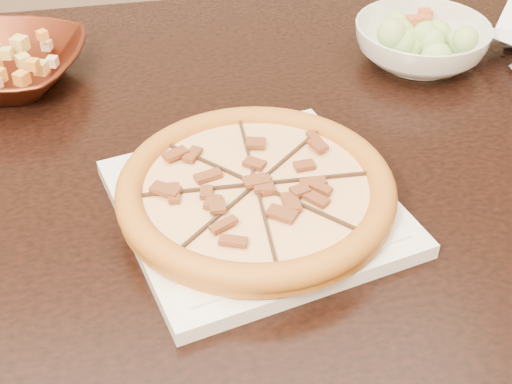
# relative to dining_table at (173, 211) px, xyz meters

# --- Properties ---
(dining_table) EXTENTS (1.45, 0.98, 0.75)m
(dining_table) POSITION_rel_dining_table_xyz_m (0.00, 0.00, 0.00)
(dining_table) COLOR black
(dining_table) RESTS_ON floor
(plate) EXTENTS (0.35, 0.35, 0.02)m
(plate) POSITION_rel_dining_table_xyz_m (0.09, -0.14, 0.11)
(plate) COLOR white
(plate) RESTS_ON dining_table
(pizza) EXTENTS (0.30, 0.30, 0.03)m
(pizza) POSITION_rel_dining_table_xyz_m (0.09, -0.14, 0.14)
(pizza) COLOR orange
(pizza) RESTS_ON plate
(bronze_bowl) EXTENTS (0.27, 0.27, 0.05)m
(bronze_bowl) POSITION_rel_dining_table_xyz_m (-0.22, 0.19, 0.13)
(bronze_bowl) COLOR #5F2716
(bronze_bowl) RESTS_ON dining_table
(salad_bowl) EXTENTS (0.21, 0.21, 0.06)m
(salad_bowl) POSITION_rel_dining_table_xyz_m (0.38, 0.17, 0.13)
(salad_bowl) COLOR white
(salad_bowl) RESTS_ON dining_table
(salad) EXTENTS (0.11, 0.10, 0.04)m
(salad) POSITION_rel_dining_table_xyz_m (0.38, 0.17, 0.18)
(salad) COLOR #B7CE8A
(salad) RESTS_ON salad_bowl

